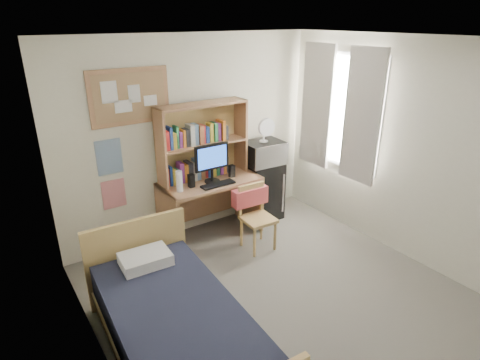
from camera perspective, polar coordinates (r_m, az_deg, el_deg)
floor at (r=4.36m, az=7.71°, el=-17.61°), size 3.60×4.20×0.02m
ceiling at (r=3.36m, az=10.10°, el=19.03°), size 3.60×4.20×0.02m
wall_back at (r=5.29m, az=-6.81°, el=5.97°), size 3.60×0.04×2.60m
wall_left at (r=2.88m, az=-19.12°, el=-9.78°), size 0.04×4.20×2.60m
wall_right at (r=5.00m, az=24.16°, el=3.17°), size 0.04×4.20×2.60m
window_unit at (r=5.58m, az=13.98°, el=9.49°), size 0.10×1.40×1.70m
curtain_left at (r=5.30m, az=16.95°, el=8.54°), size 0.04×0.55×1.70m
curtain_right at (r=5.82m, az=10.85°, el=10.27°), size 0.04×0.55×1.70m
bulletin_board at (r=4.84m, az=-15.40°, el=11.36°), size 0.94×0.03×0.64m
poster_wave at (r=4.92m, az=-18.13°, el=3.11°), size 0.30×0.01×0.42m
poster_japan at (r=5.08m, az=-17.50°, el=-1.89°), size 0.28×0.01×0.36m
desk at (r=5.36m, az=-4.17°, el=-4.02°), size 1.29×0.65×0.80m
desk_chair at (r=5.06m, az=2.62°, el=-5.52°), size 0.44×0.44×0.83m
mini_fridge at (r=5.86m, az=3.10°, el=-1.39°), size 0.53×0.53×0.84m
bed at (r=3.66m, az=-8.83°, el=-20.97°), size 1.12×2.07×0.55m
hutch at (r=5.16m, az=-5.29°, el=5.51°), size 1.19×0.31×0.98m
monitor at (r=5.06m, az=-4.03°, el=2.36°), size 0.47×0.04×0.50m
keyboard at (r=5.03m, az=-3.14°, el=-0.63°), size 0.45×0.14×0.02m
speaker_left at (r=4.98m, az=-6.95°, el=-0.10°), size 0.07×0.07×0.17m
speaker_right at (r=5.26m, az=-1.17°, el=1.28°), size 0.07×0.07×0.16m
water_bottle at (r=4.86m, az=-8.62°, el=-0.19°), size 0.08×0.08×0.26m
hoodie at (r=5.10m, az=1.41°, el=-2.35°), size 0.48×0.17×0.23m
microwave at (r=5.64m, az=3.33°, el=3.92°), size 0.56×0.44×0.31m
desk_fan at (r=5.55m, az=3.40°, el=6.96°), size 0.26×0.26×0.31m
pillow at (r=4.03m, az=-13.31°, el=-10.88°), size 0.48×0.35×0.11m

